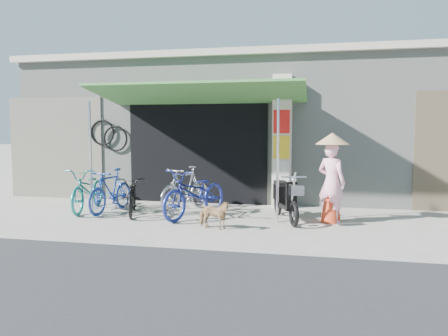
% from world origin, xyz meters
% --- Properties ---
extents(ground, '(80.00, 80.00, 0.00)m').
position_xyz_m(ground, '(0.00, 0.00, 0.00)').
color(ground, '#9B968C').
rests_on(ground, ground).
extents(bicycle_shop, '(12.30, 5.30, 3.66)m').
position_xyz_m(bicycle_shop, '(-0.00, 5.09, 1.83)').
color(bicycle_shop, gray).
rests_on(bicycle_shop, ground).
extents(shop_pillar, '(0.42, 0.44, 3.00)m').
position_xyz_m(shop_pillar, '(0.85, 2.45, 1.50)').
color(shop_pillar, beige).
rests_on(shop_pillar, ground).
extents(awning, '(4.60, 1.88, 2.72)m').
position_xyz_m(awning, '(-0.90, 1.63, 2.51)').
color(awning, '#356D31').
rests_on(awning, ground).
extents(neighbour_left, '(2.60, 0.06, 2.60)m').
position_xyz_m(neighbour_left, '(-5.00, 2.59, 1.30)').
color(neighbour_left, '#6B665B').
rests_on(neighbour_left, ground).
extents(bike_teal, '(0.90, 1.87, 0.94)m').
position_xyz_m(bike_teal, '(-3.24, 1.05, 0.47)').
color(bike_teal, '#1C8073').
rests_on(bike_teal, ground).
extents(bike_blue, '(0.65, 1.60, 0.93)m').
position_xyz_m(bike_blue, '(-2.67, 0.97, 0.47)').
color(bike_blue, '#2240A0').
rests_on(bike_blue, ground).
extents(bike_black, '(1.04, 1.63, 0.81)m').
position_xyz_m(bike_black, '(-2.12, 0.86, 0.40)').
color(bike_black, black).
rests_on(bike_black, ground).
extents(bike_silver, '(1.03, 1.69, 0.98)m').
position_xyz_m(bike_silver, '(-1.16, 1.51, 0.49)').
color(bike_silver, '#B9BABE').
rests_on(bike_silver, ground).
extents(bike_navy, '(1.36, 1.99, 0.99)m').
position_xyz_m(bike_navy, '(-0.75, 0.83, 0.50)').
color(bike_navy, navy).
rests_on(bike_navy, ground).
extents(street_dog, '(0.66, 0.38, 0.52)m').
position_xyz_m(street_dog, '(-0.15, -0.11, 0.26)').
color(street_dog, '#A27456').
rests_on(street_dog, ground).
extents(moped, '(0.71, 1.59, 0.93)m').
position_xyz_m(moped, '(1.03, 0.94, 0.42)').
color(moped, black).
rests_on(moped, ground).
extents(nun, '(0.67, 0.64, 1.71)m').
position_xyz_m(nun, '(1.91, 0.93, 0.85)').
color(nun, '#FDAABF').
rests_on(nun, ground).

